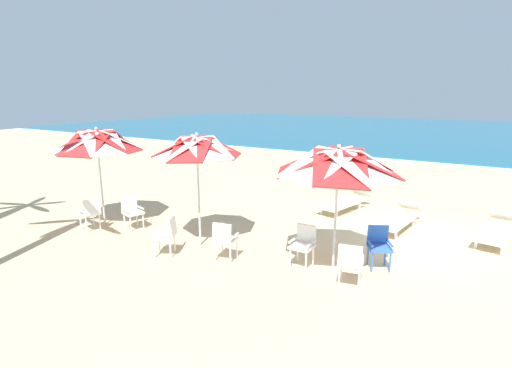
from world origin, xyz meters
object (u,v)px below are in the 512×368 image
object	(u,v)px
plastic_chair_1	(379,244)
plastic_chair_3	(225,238)
beach_umbrella_1	(197,148)
beach_umbrella_2	(97,142)
plastic_chair_6	(132,210)
plastic_chair_5	(90,212)
sun_lounger_1	(398,218)
plastic_chair_0	(350,262)
sun_lounger_2	(345,201)
beach_umbrella_0	(338,163)
plastic_chair_2	(304,243)
plastic_chair_4	(167,234)
sun_lounger_0	(497,230)

from	to	relation	value
plastic_chair_1	plastic_chair_3	xyz separation A→B (m)	(-2.87, -1.36, 0.00)
beach_umbrella_1	beach_umbrella_2	size ratio (longest dim) A/B	1.00
plastic_chair_6	plastic_chair_5	bearing A→B (deg)	-140.25
plastic_chair_5	sun_lounger_1	world-z (taller)	plastic_chair_5
plastic_chair_0	sun_lounger_2	world-z (taller)	plastic_chair_0
plastic_chair_1	sun_lounger_2	world-z (taller)	plastic_chair_1
beach_umbrella_0	plastic_chair_5	size ratio (longest dim) A/B	2.95
beach_umbrella_2	plastic_chair_3	bearing A→B (deg)	-3.16
beach_umbrella_0	beach_umbrella_1	distance (m)	3.16
plastic_chair_0	plastic_chair_1	xyz separation A→B (m)	(0.23, 1.14, 0.00)
plastic_chair_2	sun_lounger_1	bearing A→B (deg)	70.59
plastic_chair_0	sun_lounger_2	xyz separation A→B (m)	(-1.63, 4.65, -0.22)
plastic_chair_2	sun_lounger_1	world-z (taller)	plastic_chair_2
plastic_chair_4	sun_lounger_2	xyz separation A→B (m)	(2.26, 5.28, -0.22)
beach_umbrella_2	sun_lounger_0	world-z (taller)	beach_umbrella_2
beach_umbrella_0	plastic_chair_2	xyz separation A→B (m)	(-0.61, -0.10, -1.69)
plastic_chair_1	beach_umbrella_0	bearing A→B (deg)	-138.91
plastic_chair_1	sun_lounger_0	distance (m)	3.62
plastic_chair_1	plastic_chair_2	size ratio (longest dim) A/B	1.00
sun_lounger_1	plastic_chair_0	bearing A→B (deg)	-91.42
beach_umbrella_0	beach_umbrella_2	size ratio (longest dim) A/B	0.97
plastic_chair_2	plastic_chair_3	distance (m)	1.66
plastic_chair_4	sun_lounger_1	bearing A→B (deg)	48.19
beach_umbrella_1	sun_lounger_1	world-z (taller)	beach_umbrella_1
plastic_chair_2	plastic_chair_5	size ratio (longest dim) A/B	1.00
sun_lounger_2	plastic_chair_6	bearing A→B (deg)	-133.71
beach_umbrella_1	plastic_chair_3	size ratio (longest dim) A/B	3.05
beach_umbrella_0	plastic_chair_0	world-z (taller)	beach_umbrella_0
plastic_chair_3	plastic_chair_5	xyz separation A→B (m)	(-4.06, -0.27, 0.00)
plastic_chair_6	sun_lounger_2	distance (m)	6.19
sun_lounger_2	sun_lounger_1	bearing A→B (deg)	-25.43
plastic_chair_3	beach_umbrella_1	bearing A→B (deg)	157.90
plastic_chair_0	sun_lounger_2	size ratio (longest dim) A/B	0.39
plastic_chair_1	sun_lounger_2	size ratio (longest dim) A/B	0.39
beach_umbrella_1	beach_umbrella_2	bearing A→B (deg)	-176.86
plastic_chair_1	sun_lounger_2	bearing A→B (deg)	117.96
beach_umbrella_1	plastic_chair_4	bearing A→B (deg)	-106.88
sun_lounger_1	beach_umbrella_1	bearing A→B (deg)	-135.75
plastic_chair_1	beach_umbrella_1	size ratio (longest dim) A/B	0.33
beach_umbrella_0	beach_umbrella_2	distance (m)	6.35
plastic_chair_5	sun_lounger_2	bearing A→B (deg)	45.35
plastic_chair_5	plastic_chair_4	bearing A→B (deg)	-2.91
beach_umbrella_0	plastic_chair_5	world-z (taller)	beach_umbrella_0
plastic_chair_1	beach_umbrella_2	xyz separation A→B (m)	(-7.06, -1.13, 1.75)
plastic_chair_1	sun_lounger_1	xyz separation A→B (m)	(-0.13, 2.69, -0.22)
beach_umbrella_1	sun_lounger_2	bearing A→B (deg)	65.76
beach_umbrella_0	plastic_chair_1	size ratio (longest dim) A/B	2.95
beach_umbrella_2	plastic_chair_6	bearing A→B (deg)	10.14
plastic_chair_4	beach_umbrella_1	bearing A→B (deg)	73.12
plastic_chair_4	plastic_chair_6	bearing A→B (deg)	158.25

